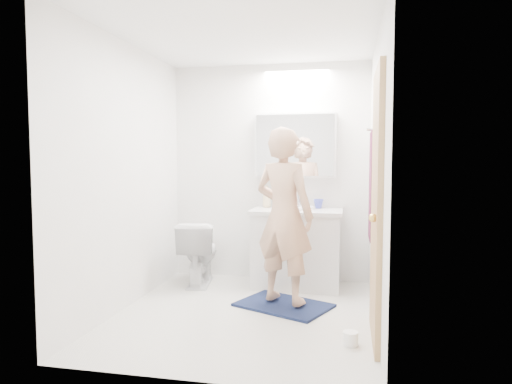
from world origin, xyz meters
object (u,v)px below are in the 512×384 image
(soap_bottle_a, at_px, (267,196))
(medicine_cabinet, at_px, (295,145))
(soap_bottle_b, at_px, (282,199))
(toilet, at_px, (199,252))
(toothbrush_cup, at_px, (318,204))
(vanity_cabinet, at_px, (297,250))
(toilet_paper_roll, at_px, (351,339))
(person, at_px, (284,215))

(soap_bottle_a, bearing_deg, medicine_cabinet, 11.06)
(medicine_cabinet, relative_size, soap_bottle_b, 4.82)
(toilet, height_order, soap_bottle_a, soap_bottle_a)
(soap_bottle_b, bearing_deg, toothbrush_cup, -2.86)
(medicine_cabinet, bearing_deg, toothbrush_cup, -10.97)
(vanity_cabinet, distance_m, toilet_paper_roll, 1.61)
(medicine_cabinet, distance_m, soap_bottle_b, 0.61)
(soap_bottle_a, bearing_deg, toilet, -159.19)
(vanity_cabinet, height_order, toilet, vanity_cabinet)
(medicine_cabinet, bearing_deg, toilet, -162.07)
(toothbrush_cup, xyz_separation_m, toilet_paper_roll, (0.35, -1.63, -0.82))
(vanity_cabinet, distance_m, soap_bottle_b, 0.58)
(vanity_cabinet, relative_size, person, 0.57)
(soap_bottle_a, bearing_deg, soap_bottle_b, 10.35)
(soap_bottle_a, distance_m, toilet_paper_roll, 2.07)
(soap_bottle_a, relative_size, toothbrush_cup, 2.27)
(soap_bottle_a, bearing_deg, person, -69.79)
(soap_bottle_b, height_order, toilet_paper_roll, soap_bottle_b)
(medicine_cabinet, height_order, person, medicine_cabinet)
(soap_bottle_b, relative_size, toothbrush_cup, 1.70)
(medicine_cabinet, distance_m, person, 1.12)
(toilet, bearing_deg, person, 141.50)
(vanity_cabinet, bearing_deg, soap_bottle_b, 135.95)
(toilet, xyz_separation_m, toilet_paper_roll, (1.61, -1.36, -0.29))
(toilet, distance_m, soap_bottle_a, 0.96)
(vanity_cabinet, bearing_deg, soap_bottle_a, 156.82)
(toilet, relative_size, person, 0.43)
(medicine_cabinet, bearing_deg, soap_bottle_a, -168.94)
(person, height_order, toothbrush_cup, person)
(vanity_cabinet, distance_m, soap_bottle_a, 0.67)
(medicine_cabinet, height_order, toilet, medicine_cabinet)
(soap_bottle_a, height_order, toothbrush_cup, soap_bottle_a)
(toothbrush_cup, bearing_deg, soap_bottle_a, -178.99)
(toilet_paper_roll, bearing_deg, medicine_cabinet, 109.74)
(medicine_cabinet, relative_size, person, 0.56)
(vanity_cabinet, distance_m, medicine_cabinet, 1.13)
(vanity_cabinet, xyz_separation_m, person, (-0.04, -0.70, 0.45))
(person, xyz_separation_m, soap_bottle_a, (-0.31, 0.85, 0.10))
(toothbrush_cup, relative_size, toilet_paper_roll, 0.97)
(toilet, relative_size, soap_bottle_a, 2.83)
(toilet, bearing_deg, soap_bottle_b, -169.48)
(person, relative_size, soap_bottle_a, 6.52)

